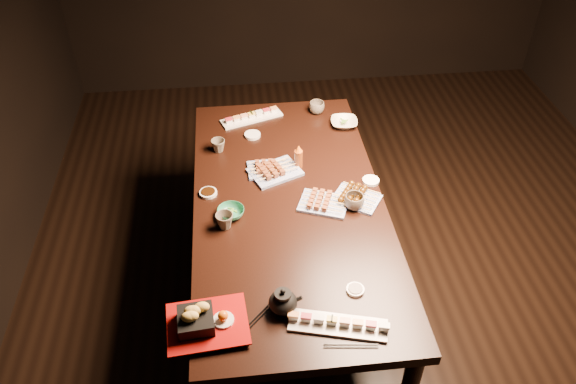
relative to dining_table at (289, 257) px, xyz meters
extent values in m
plane|color=black|center=(0.47, -0.01, -0.38)|extent=(5.00, 5.00, 0.00)
cube|color=black|center=(0.00, 0.00, 0.00)|extent=(1.20, 1.93, 0.75)
imported|color=#277954|center=(-0.28, -0.06, 0.39)|extent=(0.16, 0.16, 0.04)
imported|color=beige|center=(0.38, 0.62, 0.39)|extent=(0.16, 0.16, 0.04)
imported|color=brown|center=(-0.31, -0.14, 0.41)|extent=(0.09, 0.09, 0.07)
imported|color=brown|center=(0.30, -0.07, 0.41)|extent=(0.11, 0.11, 0.07)
imported|color=brown|center=(-0.33, 0.45, 0.41)|extent=(0.08, 0.08, 0.07)
imported|color=brown|center=(0.25, 0.77, 0.41)|extent=(0.12, 0.12, 0.07)
cylinder|color=maroon|center=(0.08, 0.27, 0.44)|extent=(0.05, 0.05, 0.13)
cylinder|color=white|center=(-0.38, 0.10, 0.38)|extent=(0.11, 0.11, 0.01)
cylinder|color=white|center=(0.42, 0.11, 0.38)|extent=(0.12, 0.12, 0.01)
cylinder|color=white|center=(0.20, -0.57, 0.38)|extent=(0.10, 0.10, 0.01)
cylinder|color=white|center=(-0.14, 0.57, 0.38)|extent=(0.09, 0.09, 0.02)
camera|label=1|loc=(-0.23, -1.99, 2.12)|focal=35.00mm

